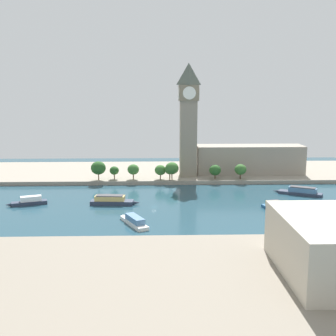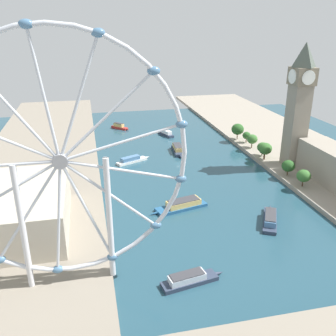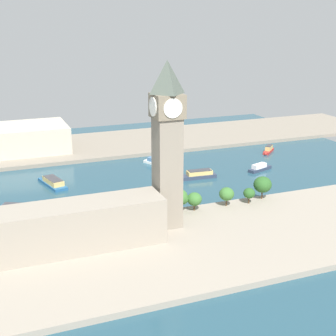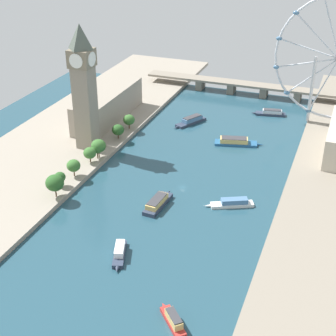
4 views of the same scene
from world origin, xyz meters
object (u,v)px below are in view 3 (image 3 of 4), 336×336
parliament_block (75,226)px  riverside_hall (25,138)px  tour_boat_1 (19,210)px  tour_boat_3 (53,182)px  tour_boat_4 (198,175)px  tour_boat_6 (269,150)px  tour_boat_0 (260,168)px  clock_tower (167,143)px  tour_boat_2 (157,162)px

parliament_block → riverside_hall: parliament_block is taller
riverside_hall → tour_boat_1: bearing=172.4°
tour_boat_3 → tour_boat_4: bearing=-116.7°
tour_boat_6 → tour_boat_1: bearing=-26.6°
tour_boat_0 → tour_boat_6: tour_boat_6 is taller
tour_boat_3 → tour_boat_4: 102.26m
clock_tower → tour_boat_4: bearing=-35.2°
tour_boat_0 → tour_boat_6: bearing=31.2°
tour_boat_2 → tour_boat_3: size_ratio=0.78×
riverside_hall → tour_boat_1: (-133.90, 17.83, -11.41)m
clock_tower → tour_boat_0: clock_tower is taller
tour_boat_1 → tour_boat_2: (62.68, -110.44, -0.33)m
tour_boat_4 → tour_boat_6: bearing=-150.1°
parliament_block → riverside_hall: bearing=1.1°
clock_tower → tour_boat_2: 131.26m
riverside_hall → clock_tower: bearing=-163.6°
tour_boat_1 → tour_boat_2: bearing=57.3°
tour_boat_3 → tour_boat_4: size_ratio=1.17×
tour_boat_1 → tour_boat_3: bearing=86.4°
clock_tower → tour_boat_1: size_ratio=2.78×
tour_boat_2 → tour_boat_4: 44.36m
clock_tower → tour_boat_1: bearing=53.5°
tour_boat_2 → tour_boat_6: tour_boat_6 is taller
clock_tower → tour_boat_3: bearing=25.6°
tour_boat_0 → tour_boat_1: tour_boat_1 is taller
tour_boat_1 → tour_boat_2: tour_boat_1 is taller
clock_tower → tour_boat_2: size_ratio=3.06×
tour_boat_2 → tour_boat_6: (-0.19, -101.69, 0.41)m
tour_boat_0 → tour_boat_4: tour_boat_4 is taller
riverside_hall → tour_boat_0: size_ratio=2.80×
tour_boat_3 → clock_tower: bearing=-168.6°
riverside_hall → tour_boat_1: size_ratio=2.19×
parliament_block → tour_boat_0: (84.14, -156.07, -12.27)m
tour_boat_1 → tour_boat_2: size_ratio=1.10×
parliament_block → tour_boat_0: size_ratio=3.51×
tour_boat_0 → tour_boat_3: bearing=152.0°
tour_boat_1 → tour_boat_6: tour_boat_6 is taller
riverside_hall → tour_boat_2: 117.42m
tour_boat_6 → riverside_hall: bearing=-63.2°
riverside_hall → tour_boat_2: size_ratio=2.41×
tour_boat_4 → tour_boat_6: (41.25, -85.90, -0.08)m
clock_tower → riverside_hall: bearing=16.4°
tour_boat_2 → parliament_block: bearing=-61.0°
tour_boat_3 → tour_boat_2: bearing=-91.3°
tour_boat_1 → tour_boat_3: (43.43, -26.41, -0.07)m
clock_tower → tour_boat_6: bearing=-50.0°
riverside_hall → tour_boat_0: riverside_hall is taller
tour_boat_2 → riverside_hall: bearing=-153.5°
riverside_hall → tour_boat_3: bearing=-174.6°
tour_boat_0 → tour_boat_2: size_ratio=0.86×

